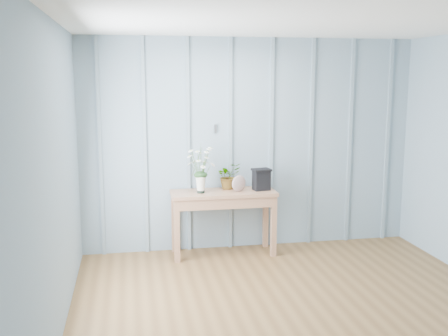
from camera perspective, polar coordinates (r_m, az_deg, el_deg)
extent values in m
plane|color=brown|center=(4.53, 9.62, -17.06)|extent=(4.50, 4.50, 0.00)
cube|color=#89A1B0|center=(6.25, 2.93, 2.56)|extent=(4.00, 0.01, 2.50)
cube|color=white|center=(4.07, 10.66, 16.09)|extent=(4.00, 4.50, 0.01)
cube|color=#AEAEB3|center=(6.13, -0.94, 4.31)|extent=(0.03, 0.01, 0.10)
cube|color=#7E95A1|center=(6.08, -13.33, 2.10)|extent=(0.04, 0.03, 2.50)
cube|color=#7E95A1|center=(6.07, -8.61, 2.25)|extent=(0.04, 0.03, 2.50)
cube|color=#7E95A1|center=(6.11, -3.92, 2.38)|extent=(0.04, 0.03, 2.50)
cube|color=#7E95A1|center=(6.19, 0.69, 2.50)|extent=(0.04, 0.03, 2.50)
cube|color=#7E95A1|center=(6.30, 5.16, 2.59)|extent=(0.04, 0.03, 2.50)
cube|color=#7E95A1|center=(6.45, 9.45, 2.67)|extent=(0.04, 0.03, 2.50)
cube|color=#7E95A1|center=(6.64, 13.52, 2.73)|extent=(0.04, 0.03, 2.50)
cube|color=#7E95A1|center=(6.85, 17.35, 2.77)|extent=(0.04, 0.03, 2.50)
cube|color=#9C6B4C|center=(6.02, -0.09, -2.73)|extent=(1.20, 0.45, 0.04)
cube|color=#9C6B4C|center=(6.04, -0.09, -3.48)|extent=(1.13, 0.42, 0.12)
cube|color=#9C6B4C|center=(5.87, -5.14, -6.89)|extent=(0.06, 0.06, 0.71)
cube|color=#9C6B4C|center=(6.06, 5.42, -6.34)|extent=(0.06, 0.06, 0.71)
cube|color=#9C6B4C|center=(6.21, -5.45, -5.95)|extent=(0.06, 0.06, 0.71)
cube|color=#9C6B4C|center=(6.40, 4.54, -5.47)|extent=(0.06, 0.06, 0.71)
cylinder|color=black|center=(5.93, -2.54, -2.46)|extent=(0.09, 0.09, 0.05)
cone|color=white|center=(5.92, -2.54, -1.69)|extent=(0.14, 0.14, 0.20)
ellipsoid|color=#1B3D1C|center=(5.90, -2.55, -0.75)|extent=(0.16, 0.13, 0.08)
imported|color=#1B3D1C|center=(6.12, 0.48, -0.86)|extent=(0.34, 0.32, 0.31)
ellipsoid|color=brown|center=(5.98, 1.63, -1.70)|extent=(0.20, 0.13, 0.19)
cube|color=black|center=(6.07, 4.09, -1.36)|extent=(0.20, 0.16, 0.23)
cube|color=black|center=(6.05, 4.10, -0.20)|extent=(0.23, 0.19, 0.02)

